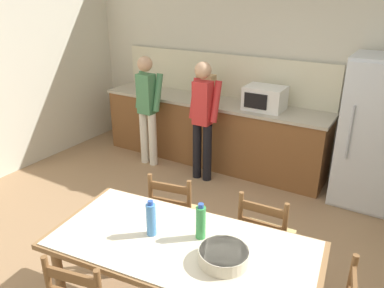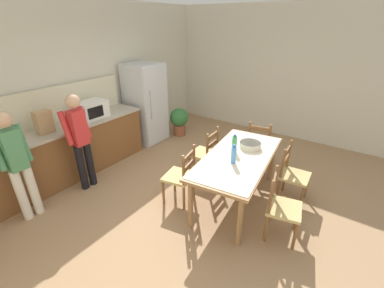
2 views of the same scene
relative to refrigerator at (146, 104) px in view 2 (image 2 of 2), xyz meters
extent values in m
plane|color=#9E7A56|center=(-1.11, -2.19, -0.87)|extent=(8.32, 8.32, 0.00)
cube|color=beige|center=(-1.11, 0.47, 0.58)|extent=(6.52, 0.12, 2.90)
cube|color=beige|center=(2.15, -2.19, 0.58)|extent=(0.12, 5.20, 2.90)
cube|color=brown|center=(-2.12, 0.04, -0.42)|extent=(3.28, 0.62, 0.89)
cube|color=#B2A893|center=(-2.12, 0.04, 0.05)|extent=(3.32, 0.66, 0.04)
cube|color=beige|center=(-2.12, 0.35, 0.37)|extent=(3.28, 0.03, 0.60)
cube|color=silver|center=(0.00, 0.01, 0.00)|extent=(0.72, 0.68, 1.73)
cube|color=silver|center=(0.00, -0.34, 0.00)|extent=(0.69, 0.02, 1.67)
cylinder|color=#A5AAB2|center=(-0.22, -0.36, 0.09)|extent=(0.02, 0.02, 0.61)
cube|color=white|center=(-1.34, 0.02, 0.22)|extent=(0.50, 0.38, 0.30)
cube|color=black|center=(-1.39, -0.17, 0.22)|extent=(0.30, 0.01, 0.19)
cube|color=tan|center=(-2.20, 0.01, 0.25)|extent=(0.24, 0.16, 0.36)
cylinder|color=olive|center=(-1.66, -3.13, -0.50)|extent=(0.07, 0.07, 0.73)
cylinder|color=olive|center=(-0.02, -2.93, -0.50)|extent=(0.07, 0.07, 0.73)
cylinder|color=olive|center=(-1.74, -2.46, -0.50)|extent=(0.07, 0.07, 0.73)
cylinder|color=olive|center=(-0.09, -2.27, -0.50)|extent=(0.07, 0.07, 0.73)
cube|color=olive|center=(-0.88, -2.70, -0.12)|extent=(1.95, 1.08, 0.04)
cube|color=beige|center=(-0.88, -2.70, -0.09)|extent=(1.87, 1.04, 0.01)
cylinder|color=#4C8ED6|center=(-1.11, -2.72, 0.03)|extent=(0.07, 0.07, 0.24)
cylinder|color=#2D51B2|center=(-1.11, -2.72, 0.17)|extent=(0.04, 0.04, 0.03)
cylinder|color=green|center=(-0.80, -2.58, 0.03)|extent=(0.07, 0.07, 0.24)
cylinder|color=#2D51B2|center=(-0.80, -2.58, 0.17)|extent=(0.04, 0.04, 0.03)
cylinder|color=beige|center=(-0.55, -2.72, -0.04)|extent=(0.32, 0.32, 0.09)
cylinder|color=beige|center=(-0.55, -2.72, -0.01)|extent=(0.31, 0.31, 0.02)
cylinder|color=brown|center=(-0.55, -3.59, -0.66)|extent=(0.04, 0.04, 0.41)
cylinder|color=brown|center=(-0.19, -3.57, -0.66)|extent=(0.04, 0.04, 0.41)
cylinder|color=brown|center=(-0.56, -3.25, -0.66)|extent=(0.04, 0.04, 0.41)
cylinder|color=brown|center=(-0.20, -3.23, -0.66)|extent=(0.04, 0.04, 0.41)
cube|color=tan|center=(-0.37, -3.41, -0.44)|extent=(0.44, 0.42, 0.04)
cylinder|color=brown|center=(-0.56, -3.25, -0.19)|extent=(0.04, 0.04, 0.46)
cylinder|color=brown|center=(-0.20, -3.23, -0.19)|extent=(0.04, 0.04, 0.46)
cube|color=brown|center=(-0.38, -3.24, -0.06)|extent=(0.36, 0.04, 0.07)
cube|color=brown|center=(-0.38, -3.24, -0.21)|extent=(0.36, 0.04, 0.07)
cylinder|color=brown|center=(-0.38, -1.71, -0.66)|extent=(0.04, 0.04, 0.41)
cylinder|color=brown|center=(-0.74, -1.73, -0.66)|extent=(0.04, 0.04, 0.41)
cylinder|color=brown|center=(-0.36, -2.05, -0.66)|extent=(0.04, 0.04, 0.41)
cylinder|color=brown|center=(-0.72, -2.07, -0.66)|extent=(0.04, 0.04, 0.41)
cube|color=tan|center=(-0.55, -1.89, -0.44)|extent=(0.44, 0.42, 0.04)
cylinder|color=brown|center=(-0.36, -2.05, -0.19)|extent=(0.04, 0.04, 0.46)
cylinder|color=brown|center=(-0.72, -2.07, -0.19)|extent=(0.04, 0.04, 0.46)
cube|color=brown|center=(-0.54, -2.06, -0.06)|extent=(0.36, 0.04, 0.07)
cube|color=brown|center=(-0.54, -2.06, -0.21)|extent=(0.36, 0.04, 0.07)
cylinder|color=brown|center=(-1.35, -3.71, -0.66)|extent=(0.04, 0.04, 0.41)
cylinder|color=brown|center=(-0.99, -3.63, -0.66)|extent=(0.04, 0.04, 0.41)
cylinder|color=brown|center=(-1.42, -3.38, -0.66)|extent=(0.04, 0.04, 0.41)
cylinder|color=brown|center=(-1.07, -3.30, -0.66)|extent=(0.04, 0.04, 0.41)
cube|color=tan|center=(-1.21, -3.50, -0.44)|extent=(0.50, 0.48, 0.04)
cylinder|color=brown|center=(-1.42, -3.38, -0.19)|extent=(0.04, 0.04, 0.46)
cylinder|color=brown|center=(-1.07, -3.30, -0.19)|extent=(0.04, 0.04, 0.46)
cube|color=brown|center=(-1.24, -3.34, -0.06)|extent=(0.36, 0.10, 0.07)
cube|color=brown|center=(-1.24, -3.34, -0.21)|extent=(0.36, 0.10, 0.07)
cylinder|color=brown|center=(-1.24, -1.78, -0.66)|extent=(0.04, 0.04, 0.41)
cylinder|color=brown|center=(-1.59, -1.85, -0.66)|extent=(0.04, 0.04, 0.41)
cylinder|color=brown|center=(-1.17, -2.12, -0.66)|extent=(0.04, 0.04, 0.41)
cylinder|color=brown|center=(-1.53, -2.19, -0.66)|extent=(0.04, 0.04, 0.41)
cube|color=tan|center=(-1.38, -1.99, -0.44)|extent=(0.49, 0.47, 0.04)
cylinder|color=brown|center=(-1.17, -2.12, -0.19)|extent=(0.04, 0.04, 0.46)
cylinder|color=brown|center=(-1.53, -2.19, -0.19)|extent=(0.04, 0.04, 0.46)
cube|color=brown|center=(-1.35, -2.15, -0.06)|extent=(0.36, 0.09, 0.07)
cube|color=brown|center=(-1.35, -2.15, -0.21)|extent=(0.36, 0.09, 0.07)
cylinder|color=brown|center=(0.57, -2.70, -0.66)|extent=(0.04, 0.04, 0.41)
cylinder|color=brown|center=(0.51, -2.34, -0.66)|extent=(0.04, 0.04, 0.41)
cylinder|color=brown|center=(0.24, -2.76, -0.66)|extent=(0.04, 0.04, 0.41)
cylinder|color=brown|center=(0.17, -2.40, -0.66)|extent=(0.04, 0.04, 0.41)
cube|color=tan|center=(0.37, -2.55, -0.44)|extent=(0.47, 0.49, 0.04)
cylinder|color=brown|center=(0.24, -2.76, -0.19)|extent=(0.04, 0.04, 0.46)
cylinder|color=brown|center=(0.17, -2.40, -0.19)|extent=(0.04, 0.04, 0.46)
cube|color=brown|center=(0.21, -2.58, -0.06)|extent=(0.09, 0.36, 0.07)
cube|color=brown|center=(0.21, -2.58, -0.21)|extent=(0.09, 0.36, 0.07)
cylinder|color=silver|center=(-2.94, -0.49, -0.48)|extent=(0.12, 0.12, 0.77)
cylinder|color=silver|center=(-2.78, -0.49, -0.48)|extent=(0.12, 0.12, 0.77)
cube|color=#478456|center=(-2.86, -0.49, 0.18)|extent=(0.22, 0.18, 0.55)
sphere|color=tan|center=(-2.86, -0.49, 0.59)|extent=(0.21, 0.21, 0.21)
cylinder|color=#478456|center=(-2.71, -0.43, 0.21)|extent=(0.09, 0.21, 0.52)
cylinder|color=black|center=(-2.03, -0.51, -0.48)|extent=(0.12, 0.12, 0.78)
cylinder|color=black|center=(-1.88, -0.51, -0.48)|extent=(0.12, 0.12, 0.78)
cube|color=red|center=(-1.96, -0.51, 0.19)|extent=(0.22, 0.18, 0.55)
sphere|color=tan|center=(-1.96, -0.51, 0.60)|extent=(0.21, 0.21, 0.21)
cylinder|color=red|center=(-2.11, -0.45, 0.21)|extent=(0.09, 0.21, 0.53)
cylinder|color=red|center=(-1.80, -0.45, 0.21)|extent=(0.09, 0.21, 0.53)
cylinder|color=brown|center=(0.64, -0.43, -0.74)|extent=(0.28, 0.28, 0.26)
sphere|color=#337038|center=(0.64, -0.43, -0.42)|extent=(0.44, 0.44, 0.44)
camera|label=1|loc=(0.26, -4.46, 1.51)|focal=35.00mm
camera|label=2|loc=(-3.92, -4.02, 1.66)|focal=24.00mm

